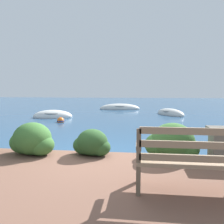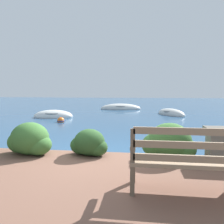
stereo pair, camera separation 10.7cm
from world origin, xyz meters
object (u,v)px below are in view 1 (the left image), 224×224
(park_bench, at_px, (192,158))
(mooring_buoy, at_px, (61,121))
(rowboat_mid, at_px, (170,114))
(rowboat_nearest, at_px, (53,116))
(rowboat_far, at_px, (120,108))

(park_bench, bearing_deg, mooring_buoy, 126.98)
(park_bench, relative_size, rowboat_mid, 0.58)
(rowboat_nearest, height_order, rowboat_mid, rowboat_nearest)
(rowboat_mid, xyz_separation_m, rowboat_far, (-3.58, 3.66, 0.01))
(rowboat_mid, bearing_deg, park_bench, 142.86)
(rowboat_mid, height_order, mooring_buoy, rowboat_mid)
(park_bench, xyz_separation_m, rowboat_mid, (1.36, 11.41, -0.64))
(rowboat_nearest, distance_m, mooring_buoy, 2.04)
(rowboat_mid, bearing_deg, mooring_buoy, 92.90)
(mooring_buoy, bearing_deg, rowboat_mid, 33.25)
(park_bench, height_order, rowboat_mid, park_bench)
(mooring_buoy, bearing_deg, rowboat_far, 72.70)
(park_bench, relative_size, rowboat_nearest, 0.62)
(rowboat_far, relative_size, mooring_buoy, 8.44)
(rowboat_mid, bearing_deg, rowboat_nearest, 76.87)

